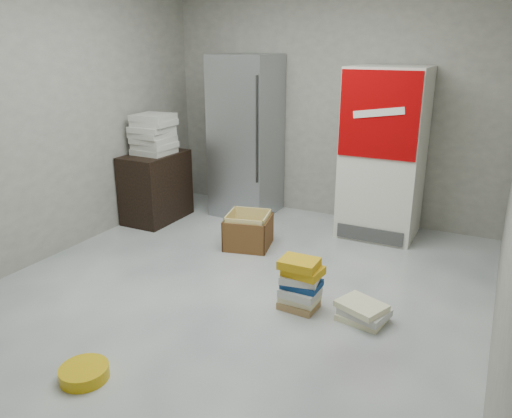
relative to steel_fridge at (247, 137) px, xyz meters
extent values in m
plane|color=silver|center=(0.90, -2.13, -0.95)|extent=(5.00, 5.00, 0.00)
cube|color=#9F9B8F|center=(0.90, 0.37, 0.45)|extent=(4.00, 0.04, 2.80)
cube|color=#9F9B8F|center=(-1.10, -2.13, 0.45)|extent=(0.04, 5.00, 2.80)
cube|color=#ADAFB6|center=(0.00, 0.00, 0.00)|extent=(0.70, 0.70, 1.90)
cylinder|color=#333333|center=(0.32, -0.36, 0.15)|extent=(0.02, 0.02, 1.19)
cube|color=silver|center=(1.65, 0.00, -0.05)|extent=(0.80, 0.70, 1.80)
cube|color=#9B0204|center=(1.65, -0.36, 0.40)|extent=(0.78, 0.02, 0.85)
cube|color=white|center=(1.65, -0.37, 0.43)|extent=(0.50, 0.01, 0.14)
cube|color=#3F3F3F|center=(1.65, -0.36, -0.85)|extent=(0.70, 0.02, 0.15)
cube|color=black|center=(-0.83, -0.73, -0.55)|extent=(0.50, 0.80, 0.80)
cube|color=beige|center=(-0.83, -0.72, -0.12)|extent=(0.41, 0.41, 0.06)
cube|color=beige|center=(-0.82, -0.72, -0.05)|extent=(0.42, 0.42, 0.06)
cube|color=beige|center=(-0.83, -0.72, 0.01)|extent=(0.40, 0.40, 0.06)
cube|color=beige|center=(-0.83, -0.73, 0.08)|extent=(0.43, 0.43, 0.06)
cube|color=beige|center=(-0.83, -0.74, 0.14)|extent=(0.40, 0.40, 0.06)
cube|color=beige|center=(-0.81, -0.72, 0.21)|extent=(0.41, 0.41, 0.06)
cube|color=beige|center=(-0.82, -0.72, 0.27)|extent=(0.42, 0.42, 0.06)
cube|color=#9A7548|center=(1.50, -1.95, -0.92)|extent=(0.30, 0.25, 0.06)
cube|color=beige|center=(1.50, -1.94, -0.86)|extent=(0.30, 0.24, 0.06)
cube|color=beige|center=(1.51, -1.96, -0.80)|extent=(0.31, 0.25, 0.06)
cube|color=navy|center=(1.51, -1.93, -0.74)|extent=(0.29, 0.23, 0.05)
cube|color=beige|center=(1.50, -1.94, -0.69)|extent=(0.32, 0.27, 0.06)
cube|color=#C79513|center=(1.52, -1.94, -0.62)|extent=(0.31, 0.26, 0.07)
cube|color=#C79513|center=(1.50, -1.96, -0.56)|extent=(0.29, 0.23, 0.07)
cube|color=beige|center=(2.00, -1.90, -0.92)|extent=(0.38, 0.32, 0.05)
cube|color=beige|center=(2.02, -1.91, -0.87)|extent=(0.40, 0.35, 0.05)
cube|color=beige|center=(1.99, -1.92, -0.82)|extent=(0.41, 0.37, 0.05)
cube|color=gold|center=(0.54, -0.99, -0.94)|extent=(0.51, 0.51, 0.01)
cube|color=brown|center=(0.49, -0.78, -0.79)|extent=(0.44, 0.12, 0.32)
cube|color=brown|center=(0.59, -1.20, -0.79)|extent=(0.44, 0.12, 0.32)
cube|color=brown|center=(0.33, -1.04, -0.79)|extent=(0.12, 0.44, 0.32)
cube|color=brown|center=(0.75, -0.94, -0.79)|extent=(0.12, 0.44, 0.32)
cube|color=gold|center=(0.50, -0.80, -0.77)|extent=(0.40, 0.11, 0.36)
cube|color=gold|center=(0.59, -1.19, -0.77)|extent=(0.40, 0.11, 0.36)
cube|color=gold|center=(0.35, -1.04, -0.77)|extent=(0.11, 0.40, 0.36)
cube|color=gold|center=(0.73, -0.95, -0.77)|extent=(0.11, 0.40, 0.36)
cylinder|color=gold|center=(0.62, -3.38, -0.91)|extent=(0.38, 0.38, 0.08)
camera|label=1|loc=(2.79, -5.27, 1.07)|focal=35.00mm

